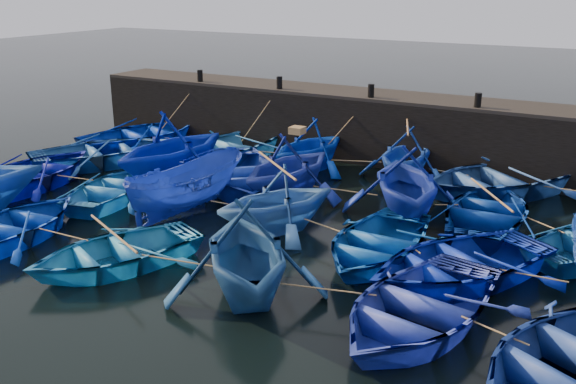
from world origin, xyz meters
The scene contains 31 objects.
ground centered at (0.00, 0.00, 0.00)m, with size 120.00×120.00×0.00m, color black.
quay_wall centered at (0.00, 10.50, 1.25)m, with size 26.00×2.50×2.50m, color black.
quay_top centered at (0.00, 10.50, 2.56)m, with size 26.00×2.50×0.12m, color black.
bollard_0 centered at (-8.00, 9.60, 2.87)m, with size 0.24×0.24×0.50m, color black.
bollard_1 centered at (-4.00, 9.60, 2.87)m, with size 0.24×0.24×0.50m, color black.
bollard_2 centered at (0.00, 9.60, 2.87)m, with size 0.24×0.24×0.50m, color black.
bollard_3 centered at (4.00, 9.60, 2.87)m, with size 0.24×0.24×0.50m, color black.
boat_0 centered at (-9.45, 7.36, 0.57)m, with size 3.93×5.50×1.14m, color #002297.
boat_1 centered at (-5.12, 7.21, 0.59)m, with size 4.04×5.65×1.17m, color #2767B8.
boat_2 centered at (-1.56, 7.62, 1.00)m, with size 3.28×3.80×2.00m, color #0028A5.
boat_3 centered at (1.96, 8.26, 0.99)m, with size 3.23×3.75×1.97m, color #1741B7.
boat_4 centered at (5.15, 8.14, 0.59)m, with size 4.08×5.70×1.18m, color navy.
boat_6 centered at (-8.90, 4.44, 0.56)m, with size 3.88×5.42×1.13m, color #1F5291.
boat_7 centered at (-5.11, 4.04, 1.29)m, with size 4.23×4.90×2.58m, color #0017A2.
boat_8 centered at (-2.63, 4.56, 0.59)m, with size 4.05×5.66×1.18m, color #15339B.
boat_9 centered at (-0.70, 4.51, 1.10)m, with size 3.62×4.20×2.21m, color navy.
boat_10 centered at (3.24, 4.67, 1.15)m, with size 3.78×4.39×2.31m, color navy.
boat_11 centered at (5.65, 5.02, 0.50)m, with size 3.45×4.82×1.00m, color navy.
boat_13 centered at (-9.03, 1.29, 0.54)m, with size 3.70×5.17×1.07m, color #000777.
boat_14 centered at (-5.55, 1.49, 0.44)m, with size 3.03×4.24×0.88m, color blue.
boat_15 centered at (-2.73, 1.72, 0.85)m, with size 1.66×4.41×1.70m, color #1A3499.
boat_16 centered at (0.44, 1.75, 0.98)m, with size 3.20×3.71×1.95m, color #2A5AA7.
boat_17 centered at (3.65, 1.35, 0.48)m, with size 3.32×4.64×0.96m, color #074192.
boat_18 centered at (5.80, 1.06, 0.53)m, with size 3.62×5.06×1.05m, color #041A8F.
boat_21 centered at (-5.52, -2.36, 0.47)m, with size 3.24×4.52×0.94m, color #042D9E.
boat_22 centered at (-1.85, -2.33, 0.46)m, with size 3.15×4.41×0.91m, color blue.
boat_23 centered at (1.84, -2.01, 1.13)m, with size 3.72×4.31×2.27m, color navy.
boat_24 centered at (5.69, -1.50, 0.53)m, with size 3.63×5.07×1.05m, color navy.
wooden_crate centered at (-0.40, 4.51, 2.32)m, with size 0.43×0.43×0.22m, color olive.
mooring_ropes centered at (-0.28, 4.98, 0.88)m, with size 18.14×11.90×2.10m.
loose_oars centered at (1.55, 3.18, 1.49)m, with size 9.75×12.66×1.12m.
Camera 1 is at (9.10, -12.98, 6.90)m, focal length 40.00 mm.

